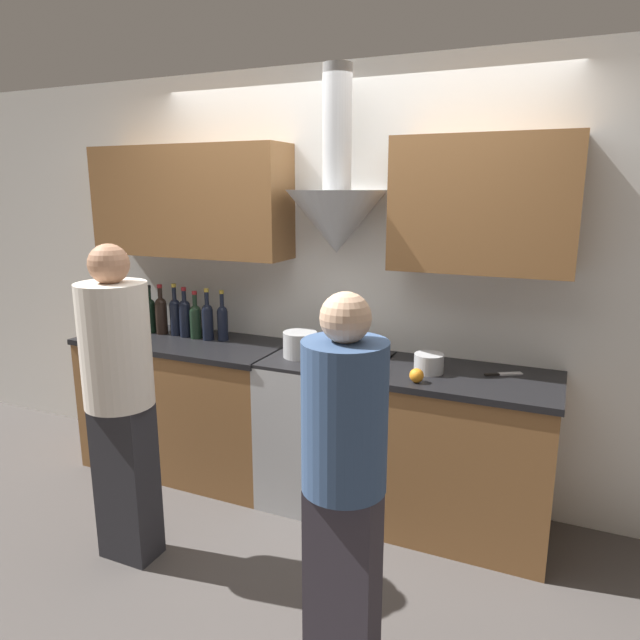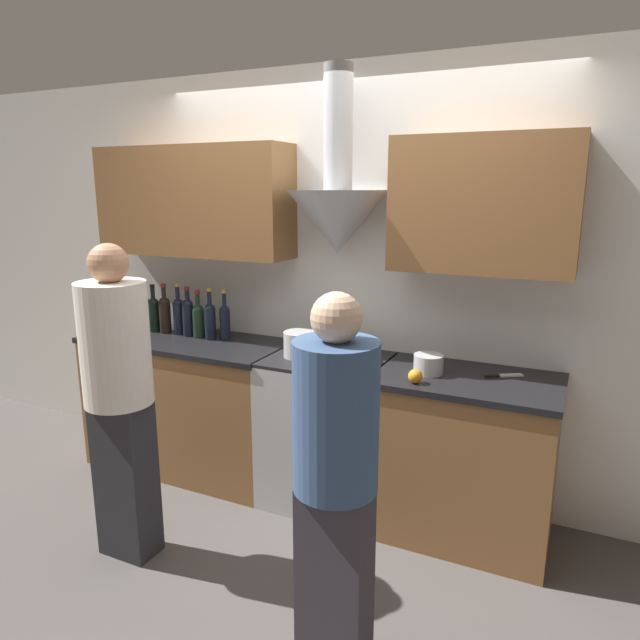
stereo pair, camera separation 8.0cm
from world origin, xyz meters
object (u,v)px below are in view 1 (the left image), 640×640
wine_bottle_1 (131,311)px  person_foreground_left (119,393)px  stove_range (327,429)px  wine_bottle_8 (208,320)px  wine_bottle_6 (185,316)px  person_foreground_right (344,477)px  wine_bottle_9 (223,321)px  orange_fruit (417,375)px  wine_bottle_2 (141,312)px  wine_bottle_5 (175,315)px  wine_bottle_4 (161,313)px  mixing_bowl (352,354)px  wine_bottle_0 (118,310)px  wine_bottle_7 (196,319)px  wine_bottle_3 (150,313)px  saucepan (429,363)px  stock_pot (300,344)px

wine_bottle_1 → person_foreground_left: 1.31m
stove_range → wine_bottle_8: size_ratio=2.66×
wine_bottle_6 → person_foreground_left: size_ratio=0.21×
person_foreground_left → person_foreground_right: 1.32m
wine_bottle_9 → orange_fruit: (1.37, -0.30, -0.09)m
wine_bottle_9 → person_foreground_right: 1.87m
wine_bottle_2 → orange_fruit: (2.03, -0.28, -0.10)m
wine_bottle_5 → person_foreground_right: person_foreground_right is taller
orange_fruit → wine_bottle_4: bearing=171.3°
wine_bottle_8 → mixing_bowl: bearing=-3.1°
wine_bottle_0 → person_foreground_left: size_ratio=0.20×
wine_bottle_7 → orange_fruit: bearing=-10.1°
wine_bottle_3 → wine_bottle_6: size_ratio=0.98×
person_foreground_right → mixing_bowl: bearing=109.4°
wine_bottle_0 → person_foreground_left: bearing=-47.2°
wine_bottle_7 → mixing_bowl: 1.14m
wine_bottle_8 → person_foreground_left: size_ratio=0.21×
stove_range → saucepan: (0.61, -0.03, 0.50)m
wine_bottle_2 → wine_bottle_7: size_ratio=1.10×
wine_bottle_5 → wine_bottle_9: 0.37m
wine_bottle_1 → wine_bottle_9: wine_bottle_1 is taller
wine_bottle_5 → wine_bottle_7: bearing=-4.7°
wine_bottle_4 → person_foreground_right: bearing=-34.4°
wine_bottle_6 → wine_bottle_9: size_ratio=1.01×
wine_bottle_9 → mixing_bowl: wine_bottle_9 is taller
wine_bottle_5 → wine_bottle_3: bearing=-176.5°
wine_bottle_2 → person_foreground_left: 1.24m
stove_range → wine_bottle_9: (-0.78, 0.09, 0.58)m
wine_bottle_4 → person_foreground_left: size_ratio=0.21×
stove_range → wine_bottle_6: 1.22m
wine_bottle_2 → wine_bottle_3: wine_bottle_2 is taller
wine_bottle_2 → wine_bottle_1: bearing=172.2°
wine_bottle_1 → person_foreground_right: bearing=-30.9°
stove_range → wine_bottle_7: (-0.98, 0.07, 0.58)m
stock_pot → mixing_bowl: size_ratio=0.90×
wine_bottle_2 → saucepan: size_ratio=2.20×
saucepan → person_foreground_left: person_foreground_left is taller
saucepan → mixing_bowl: bearing=175.7°
stove_range → wine_bottle_5: size_ratio=2.59×
wine_bottle_2 → orange_fruit: 2.05m
stock_pot → wine_bottle_7: bearing=172.6°
mixing_bowl → saucepan: saucepan is taller
stove_range → stock_pot: 0.55m
wine_bottle_8 → wine_bottle_9: 0.10m
mixing_bowl → stove_range: bearing=-177.7°
stove_range → wine_bottle_5: bearing=176.0°
mixing_bowl → person_foreground_right: bearing=-70.6°
wine_bottle_1 → wine_bottle_7: bearing=-1.9°
wine_bottle_1 → wine_bottle_5: wine_bottle_5 is taller
stove_range → person_foreground_right: size_ratio=0.59×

